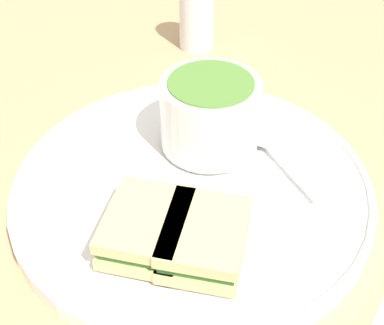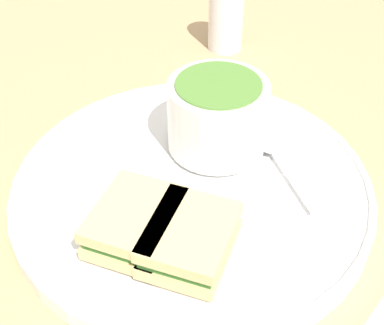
% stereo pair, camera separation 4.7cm
% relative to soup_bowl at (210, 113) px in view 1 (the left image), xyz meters
% --- Properties ---
extents(ground_plane, '(2.40, 2.40, 0.00)m').
position_rel_soup_bowl_xyz_m(ground_plane, '(0.05, 0.01, -0.06)').
color(ground_plane, tan).
extents(plate, '(0.33, 0.33, 0.02)m').
position_rel_soup_bowl_xyz_m(plate, '(0.05, 0.01, -0.05)').
color(plate, white).
rests_on(plate, ground_plane).
extents(soup_bowl, '(0.09, 0.09, 0.07)m').
position_rel_soup_bowl_xyz_m(soup_bowl, '(0.00, 0.00, 0.00)').
color(soup_bowl, white).
rests_on(soup_bowl, plate).
extents(spoon, '(0.08, 0.10, 0.01)m').
position_rel_soup_bowl_xyz_m(spoon, '(-0.02, 0.05, -0.03)').
color(spoon, silver).
rests_on(spoon, plate).
extents(sandwich_half_near, '(0.09, 0.08, 0.03)m').
position_rel_soup_bowl_xyz_m(sandwich_half_near, '(0.14, 0.01, -0.02)').
color(sandwich_half_near, '#DBBC7F').
rests_on(sandwich_half_near, plate).
extents(sandwich_half_far, '(0.09, 0.08, 0.03)m').
position_rel_soup_bowl_xyz_m(sandwich_half_far, '(0.13, 0.05, -0.02)').
color(sandwich_half_far, '#DBBC7F').
rests_on(sandwich_half_far, plate).
extents(salt_shaker, '(0.05, 0.05, 0.09)m').
position_rel_soup_bowl_xyz_m(salt_shaker, '(-0.21, -0.11, -0.01)').
color(salt_shaker, silver).
rests_on(salt_shaker, ground_plane).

